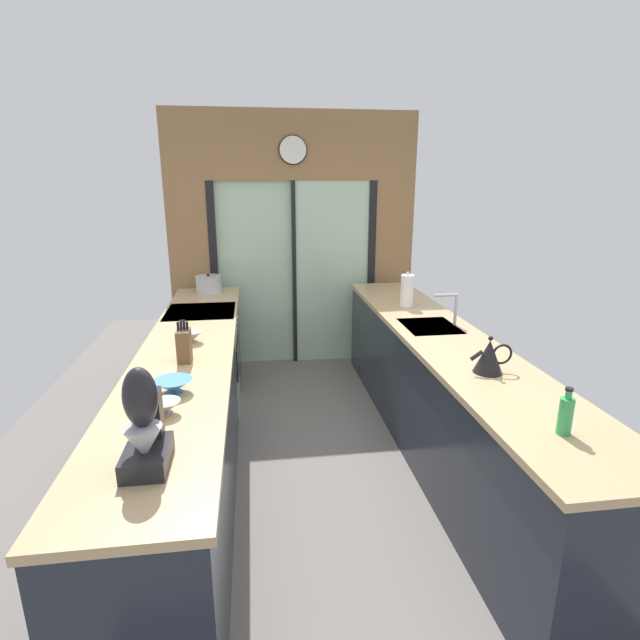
{
  "coord_description": "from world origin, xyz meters",
  "views": [
    {
      "loc": [
        -0.45,
        -2.94,
        2.01
      ],
      "look_at": [
        0.05,
        0.7,
        0.96
      ],
      "focal_mm": 27.6,
      "sensor_mm": 36.0,
      "label": 1
    }
  ],
  "objects_px": {
    "kettle": "(489,356)",
    "soap_bottle": "(566,415)",
    "mixing_bowl_mid": "(173,386)",
    "mixing_bowl_far": "(191,336)",
    "mixing_bowl_near": "(166,407)",
    "stand_mixer": "(144,429)",
    "oven_range": "(204,362)",
    "knife_block": "(184,345)",
    "stock_pot": "(209,284)",
    "paper_towel_roll": "(407,291)"
  },
  "relations": [
    {
      "from": "mixing_bowl_far",
      "to": "paper_towel_roll",
      "type": "relative_size",
      "value": 0.51
    },
    {
      "from": "soap_bottle",
      "to": "mixing_bowl_far",
      "type": "bearing_deg",
      "value": 139.28
    },
    {
      "from": "oven_range",
      "to": "mixing_bowl_mid",
      "type": "distance_m",
      "value": 1.78
    },
    {
      "from": "oven_range",
      "to": "mixing_bowl_near",
      "type": "distance_m",
      "value": 2.02
    },
    {
      "from": "paper_towel_roll",
      "to": "stock_pot",
      "type": "bearing_deg",
      "value": 155.44
    },
    {
      "from": "knife_block",
      "to": "kettle",
      "type": "xyz_separation_m",
      "value": [
        1.78,
        -0.44,
        -0.01
      ]
    },
    {
      "from": "mixing_bowl_far",
      "to": "kettle",
      "type": "height_order",
      "value": "kettle"
    },
    {
      "from": "oven_range",
      "to": "kettle",
      "type": "relative_size",
      "value": 3.54
    },
    {
      "from": "knife_block",
      "to": "stand_mixer",
      "type": "distance_m",
      "value": 1.18
    },
    {
      "from": "kettle",
      "to": "soap_bottle",
      "type": "distance_m",
      "value": 0.73
    },
    {
      "from": "oven_range",
      "to": "mixing_bowl_far",
      "type": "height_order",
      "value": "mixing_bowl_far"
    },
    {
      "from": "stock_pot",
      "to": "mixing_bowl_far",
      "type": "bearing_deg",
      "value": -90.0
    },
    {
      "from": "oven_range",
      "to": "stand_mixer",
      "type": "xyz_separation_m",
      "value": [
        0.02,
        -2.4,
        0.63
      ]
    },
    {
      "from": "paper_towel_roll",
      "to": "stand_mixer",
      "type": "bearing_deg",
      "value": -127.73
    },
    {
      "from": "stand_mixer",
      "to": "soap_bottle",
      "type": "bearing_deg",
      "value": 0.37
    },
    {
      "from": "stand_mixer",
      "to": "stock_pot",
      "type": "height_order",
      "value": "stand_mixer"
    },
    {
      "from": "mixing_bowl_far",
      "to": "kettle",
      "type": "xyz_separation_m",
      "value": [
        1.78,
        -0.8,
        0.06
      ]
    },
    {
      "from": "kettle",
      "to": "paper_towel_roll",
      "type": "bearing_deg",
      "value": 90.09
    },
    {
      "from": "mixing_bowl_far",
      "to": "oven_range",
      "type": "bearing_deg",
      "value": 91.23
    },
    {
      "from": "mixing_bowl_mid",
      "to": "paper_towel_roll",
      "type": "distance_m",
      "value": 2.4
    },
    {
      "from": "oven_range",
      "to": "mixing_bowl_far",
      "type": "xyz_separation_m",
      "value": [
        0.02,
        -0.86,
        0.51
      ]
    },
    {
      "from": "kettle",
      "to": "mixing_bowl_near",
      "type": "bearing_deg",
      "value": -170.63
    },
    {
      "from": "oven_range",
      "to": "mixing_bowl_near",
      "type": "xyz_separation_m",
      "value": [
        0.02,
        -1.95,
        0.5
      ]
    },
    {
      "from": "mixing_bowl_far",
      "to": "knife_block",
      "type": "height_order",
      "value": "knife_block"
    },
    {
      "from": "stock_pot",
      "to": "oven_range",
      "type": "bearing_deg",
      "value": -91.48
    },
    {
      "from": "mixing_bowl_near",
      "to": "soap_bottle",
      "type": "distance_m",
      "value": 1.83
    },
    {
      "from": "mixing_bowl_mid",
      "to": "kettle",
      "type": "bearing_deg",
      "value": 1.49
    },
    {
      "from": "knife_block",
      "to": "soap_bottle",
      "type": "xyz_separation_m",
      "value": [
        1.78,
        -1.17,
        -0.01
      ]
    },
    {
      "from": "paper_towel_roll",
      "to": "mixing_bowl_far",
      "type": "bearing_deg",
      "value": -156.95
    },
    {
      "from": "mixing_bowl_mid",
      "to": "kettle",
      "type": "height_order",
      "value": "kettle"
    },
    {
      "from": "mixing_bowl_mid",
      "to": "stand_mixer",
      "type": "relative_size",
      "value": 0.49
    },
    {
      "from": "mixing_bowl_near",
      "to": "mixing_bowl_far",
      "type": "bearing_deg",
      "value": 90.0
    },
    {
      "from": "mixing_bowl_near",
      "to": "stand_mixer",
      "type": "bearing_deg",
      "value": -90.0
    },
    {
      "from": "mixing_bowl_near",
      "to": "mixing_bowl_mid",
      "type": "bearing_deg",
      "value": 90.0
    },
    {
      "from": "mixing_bowl_mid",
      "to": "knife_block",
      "type": "relative_size",
      "value": 0.77
    },
    {
      "from": "mixing_bowl_far",
      "to": "knife_block",
      "type": "bearing_deg",
      "value": -90.0
    },
    {
      "from": "stand_mixer",
      "to": "kettle",
      "type": "xyz_separation_m",
      "value": [
        1.78,
        0.74,
        -0.06
      ]
    },
    {
      "from": "mixing_bowl_near",
      "to": "mixing_bowl_far",
      "type": "height_order",
      "value": "mixing_bowl_far"
    },
    {
      "from": "oven_range",
      "to": "knife_block",
      "type": "distance_m",
      "value": 1.35
    },
    {
      "from": "oven_range",
      "to": "stock_pot",
      "type": "bearing_deg",
      "value": 88.52
    },
    {
      "from": "knife_block",
      "to": "kettle",
      "type": "bearing_deg",
      "value": -13.8
    },
    {
      "from": "mixing_bowl_mid",
      "to": "mixing_bowl_far",
      "type": "bearing_deg",
      "value": 90.0
    },
    {
      "from": "mixing_bowl_mid",
      "to": "knife_block",
      "type": "distance_m",
      "value": 0.49
    },
    {
      "from": "mixing_bowl_near",
      "to": "soap_bottle",
      "type": "bearing_deg",
      "value": -13.71
    },
    {
      "from": "oven_range",
      "to": "kettle",
      "type": "bearing_deg",
      "value": -42.68
    },
    {
      "from": "oven_range",
      "to": "soap_bottle",
      "type": "distance_m",
      "value": 3.04
    },
    {
      "from": "mixing_bowl_mid",
      "to": "stock_pot",
      "type": "xyz_separation_m",
      "value": [
        0.0,
        2.42,
        0.04
      ]
    },
    {
      "from": "soap_bottle",
      "to": "knife_block",
      "type": "bearing_deg",
      "value": 146.77
    },
    {
      "from": "oven_range",
      "to": "stock_pot",
      "type": "distance_m",
      "value": 0.9
    },
    {
      "from": "paper_towel_roll",
      "to": "oven_range",
      "type": "bearing_deg",
      "value": 176.85
    }
  ]
}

